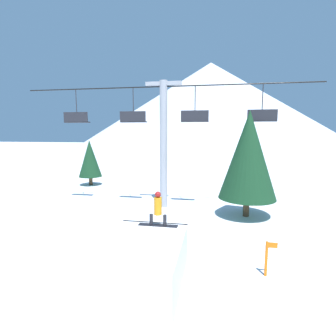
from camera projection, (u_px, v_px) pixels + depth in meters
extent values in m
plane|color=white|center=(156.00, 304.00, 7.96)|extent=(220.00, 220.00, 0.00)
cone|color=silver|center=(210.00, 107.00, 71.55)|extent=(74.87, 74.87, 23.49)
cube|color=white|center=(142.00, 263.00, 8.87)|extent=(2.67, 3.77, 1.57)
cube|color=silver|center=(155.00, 223.00, 10.56)|extent=(2.67, 0.10, 0.06)
cube|color=black|center=(158.00, 225.00, 10.20)|extent=(1.55, 0.26, 0.03)
cylinder|color=black|center=(151.00, 219.00, 10.21)|extent=(0.13, 0.13, 0.42)
cylinder|color=black|center=(165.00, 220.00, 10.12)|extent=(0.13, 0.13, 0.42)
cylinder|color=orange|center=(158.00, 206.00, 10.09)|extent=(0.30, 0.30, 0.68)
sphere|color=maroon|center=(158.00, 194.00, 10.03)|extent=(0.23, 0.23, 0.23)
cylinder|color=#9E9EA3|center=(164.00, 145.00, 17.80)|extent=(0.51, 0.51, 8.55)
cube|color=#9E9EA3|center=(163.00, 83.00, 17.24)|extent=(2.40, 0.24, 0.24)
cylinder|color=black|center=(163.00, 87.00, 17.27)|extent=(19.74, 0.08, 0.08)
cylinder|color=#28282D|center=(76.00, 106.00, 18.53)|extent=(0.06, 0.06, 2.28)
cube|color=#232328|center=(77.00, 122.00, 18.69)|extent=(1.80, 0.44, 0.08)
cube|color=#232328|center=(76.00, 117.00, 18.46)|extent=(1.80, 0.08, 0.70)
cylinder|color=#28282D|center=(133.00, 105.00, 17.79)|extent=(0.06, 0.06, 2.28)
cube|color=#232328|center=(134.00, 122.00, 17.95)|extent=(1.80, 0.44, 0.08)
cube|color=#232328|center=(133.00, 117.00, 17.73)|extent=(1.80, 0.08, 0.70)
cylinder|color=#28282D|center=(195.00, 104.00, 17.05)|extent=(0.06, 0.06, 2.28)
cube|color=#232328|center=(195.00, 121.00, 17.21)|extent=(1.80, 0.44, 0.08)
cube|color=#232328|center=(195.00, 116.00, 16.99)|extent=(1.80, 0.08, 0.70)
cylinder|color=#28282D|center=(262.00, 102.00, 16.32)|extent=(0.06, 0.06, 2.28)
cube|color=#232328|center=(261.00, 121.00, 16.48)|extent=(1.80, 0.44, 0.08)
cube|color=#232328|center=(262.00, 115.00, 16.25)|extent=(1.80, 0.08, 0.70)
cylinder|color=#4C3823|center=(246.00, 207.00, 16.18)|extent=(0.37, 0.37, 1.15)
cone|color=#14381E|center=(248.00, 155.00, 15.73)|extent=(3.46, 3.46, 5.33)
cylinder|color=#4C3823|center=(91.00, 181.00, 25.68)|extent=(0.35, 0.35, 0.84)
cone|color=#14381E|center=(90.00, 159.00, 25.37)|extent=(2.21, 2.21, 3.54)
cylinder|color=orange|center=(266.00, 259.00, 9.44)|extent=(0.10, 0.10, 1.31)
cube|color=orange|center=(272.00, 245.00, 9.33)|extent=(0.36, 0.02, 0.20)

